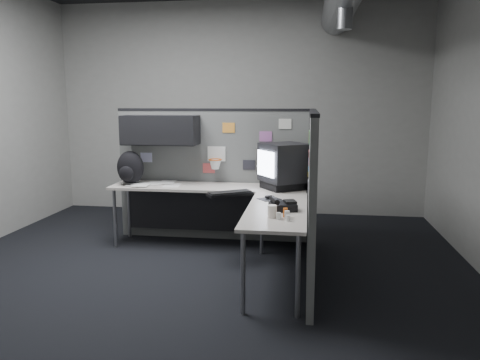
% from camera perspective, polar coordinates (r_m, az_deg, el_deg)
% --- Properties ---
extents(room, '(5.62, 5.62, 3.22)m').
position_cam_1_polar(room, '(4.38, 1.79, 14.53)').
color(room, black).
rests_on(room, ground).
extents(partition_back, '(2.44, 0.42, 1.63)m').
position_cam_1_polar(partition_back, '(5.76, -4.91, 2.37)').
color(partition_back, '#5B5D5B').
rests_on(partition_back, ground).
extents(partition_right, '(0.07, 2.23, 1.63)m').
position_cam_1_polar(partition_right, '(4.64, 8.70, -1.71)').
color(partition_right, '#5B5D5B').
rests_on(partition_right, ground).
extents(desk, '(2.31, 2.11, 0.73)m').
position_cam_1_polar(desk, '(5.23, -1.90, -2.60)').
color(desk, beige).
rests_on(desk, ground).
extents(monitor, '(0.63, 0.63, 0.52)m').
position_cam_1_polar(monitor, '(5.33, 5.40, 1.77)').
color(monitor, black).
rests_on(monitor, desk).
extents(keyboard, '(0.50, 0.40, 0.04)m').
position_cam_1_polar(keyboard, '(4.96, -1.24, -1.66)').
color(keyboard, black).
rests_on(keyboard, desk).
extents(mouse, '(0.26, 0.26, 0.04)m').
position_cam_1_polar(mouse, '(4.78, 3.60, -2.18)').
color(mouse, black).
rests_on(mouse, desk).
extents(phone, '(0.28, 0.30, 0.11)m').
position_cam_1_polar(phone, '(4.33, 5.18, -3.08)').
color(phone, black).
rests_on(phone, desk).
extents(bottles, '(0.13, 0.18, 0.08)m').
position_cam_1_polar(bottles, '(4.01, 5.48, -4.25)').
color(bottles, silver).
rests_on(bottles, desk).
extents(cup, '(0.09, 0.09, 0.11)m').
position_cam_1_polar(cup, '(4.03, 3.95, -3.84)').
color(cup, white).
rests_on(cup, desk).
extents(papers, '(0.76, 0.51, 0.02)m').
position_cam_1_polar(papers, '(5.73, -10.87, -0.43)').
color(papers, white).
rests_on(papers, desk).
extents(backpack, '(0.39, 0.38, 0.40)m').
position_cam_1_polar(backpack, '(5.76, -13.26, 1.42)').
color(backpack, black).
rests_on(backpack, desk).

